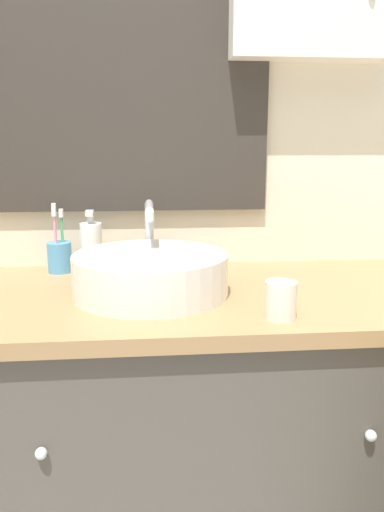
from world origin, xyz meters
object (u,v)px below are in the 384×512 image
sink_basin (151,272)px  toothbrush_holder (59,255)px  soap_dispenser (92,246)px  drinking_cup (281,300)px

sink_basin → toothbrush_holder: bearing=137.4°
sink_basin → toothbrush_holder: sink_basin is taller
sink_basin → soap_dispenser: bearing=124.2°
soap_dispenser → drinking_cup: soap_dispenser is taller
sink_basin → drinking_cup: (0.26, -0.20, -0.01)m
drinking_cup → sink_basin: bearing=142.8°
toothbrush_holder → sink_basin: bearing=-42.6°
sink_basin → soap_dispenser: 0.29m
sink_basin → toothbrush_holder: 0.35m
toothbrush_holder → soap_dispenser: size_ratio=1.11×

